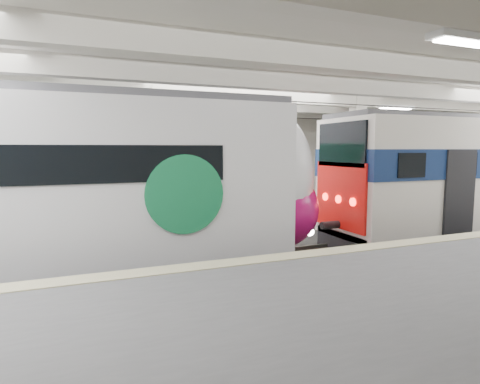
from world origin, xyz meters
name	(u,v)px	position (x,y,z in m)	size (l,w,h in m)	color
station_hall	(315,152)	(0.00, -1.74, 3.24)	(36.00, 24.00, 5.75)	black
modern_emu	(72,192)	(-5.72, 0.00, 2.30)	(14.62, 3.02, 4.68)	white
far_train	(2,173)	(-8.00, 5.50, 2.49)	(15.32, 3.29, 4.83)	white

